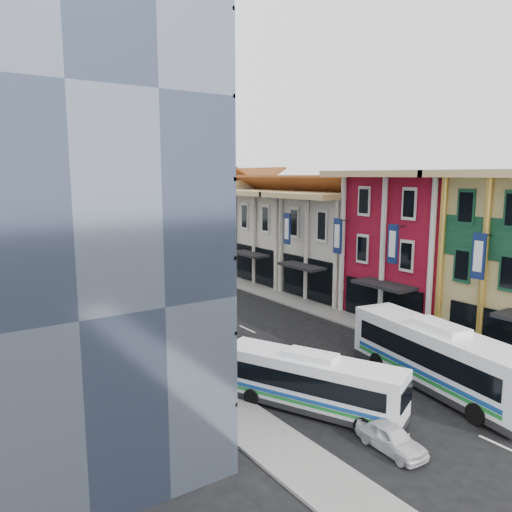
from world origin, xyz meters
TOP-DOWN VIEW (x-y plane):
  - sidewalk_right at (8.50, 22.00)m, footprint 3.00×90.00m
  - sidewalk_left at (-8.50, 22.00)m, footprint 3.00×90.00m
  - shophouse_red at (14.00, 17.00)m, footprint 8.00×10.00m
  - shophouse_cream_near at (14.00, 26.50)m, footprint 8.00×9.00m
  - shophouse_cream_mid at (14.00, 35.50)m, footprint 8.00×9.00m
  - shophouse_cream_far at (14.00, 46.00)m, footprint 8.00×12.00m
  - office_tower at (-17.00, 19.00)m, footprint 12.00×26.00m
  - bus_left_near at (-4.85, 8.63)m, footprint 6.23×9.91m
  - bus_left_far at (-4.13, 26.59)m, footprint 5.83×10.26m
  - bus_right at (2.85, 6.52)m, footprint 4.88×12.55m
  - sedan_left at (-4.44, 3.61)m, footprint 1.64×3.62m

SIDE VIEW (x-z plane):
  - sidewalk_right at x=8.50m, z-range 0.00..0.15m
  - sidewalk_left at x=-8.50m, z-range 0.00..0.15m
  - sedan_left at x=-4.44m, z-range 0.00..1.20m
  - bus_left_near at x=-4.85m, z-range 0.00..3.16m
  - bus_left_far at x=-4.13m, z-range 0.00..3.24m
  - bus_right at x=2.85m, z-range 0.00..3.93m
  - shophouse_cream_near at x=14.00m, z-range 0.00..10.00m
  - shophouse_cream_mid at x=14.00m, z-range 0.00..10.00m
  - shophouse_cream_far at x=14.00m, z-range 0.00..11.00m
  - shophouse_red at x=14.00m, z-range 0.00..12.00m
  - office_tower at x=-17.00m, z-range 0.00..30.00m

